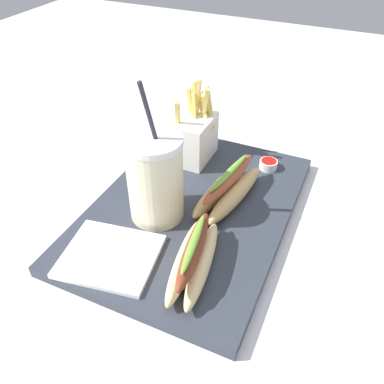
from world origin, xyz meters
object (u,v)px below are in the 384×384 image
napkin_stack (110,256)px  hot_dog_1 (228,188)px  ketchup_cup_2 (146,163)px  fries_basket (193,137)px  soda_cup (155,178)px  ketchup_cup_1 (268,164)px  hot_dog_2 (193,258)px

napkin_stack → hot_dog_1: bearing=151.2°
ketchup_cup_2 → hot_dog_1: bearing=82.8°
hot_dog_1 → napkin_stack: bearing=-28.8°
fries_basket → ketchup_cup_2: bearing=-42.3°
soda_cup → napkin_stack: bearing=-8.5°
hot_dog_1 → napkin_stack: hot_dog_1 is taller
fries_basket → hot_dog_1: 0.15m
hot_dog_1 → napkin_stack: 0.23m
ketchup_cup_1 → hot_dog_2: bearing=-5.6°
hot_dog_2 → hot_dog_1: bearing=-176.4°
soda_cup → ketchup_cup_2: 0.15m
soda_cup → fries_basket: (-0.18, -0.02, -0.03)m
soda_cup → fries_basket: size_ratio=1.49×
hot_dog_2 → ketchup_cup_2: size_ratio=4.53×
fries_basket → napkin_stack: fries_basket is taller
hot_dog_1 → ketchup_cup_2: 0.18m
hot_dog_1 → ketchup_cup_1: 0.13m
fries_basket → hot_dog_1: (0.10, 0.11, -0.02)m
soda_cup → hot_dog_2: size_ratio=1.38×
ketchup_cup_1 → napkin_stack: 0.36m
fries_basket → hot_dog_2: fries_basket is taller
fries_basket → ketchup_cup_2: size_ratio=4.20×
ketchup_cup_2 → napkin_stack: bearing=16.5°
ketchup_cup_1 → ketchup_cup_2: size_ratio=0.90×
hot_dog_2 → ketchup_cup_2: bearing=-135.7°
soda_cup → napkin_stack: (0.12, -0.02, -0.07)m
hot_dog_2 → ketchup_cup_1: size_ratio=5.05×
soda_cup → napkin_stack: 0.14m
hot_dog_2 → ketchup_cup_2: hot_dog_2 is taller
hot_dog_1 → hot_dog_2: 0.17m
fries_basket → hot_dog_1: fries_basket is taller
ketchup_cup_1 → fries_basket: bearing=-81.0°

